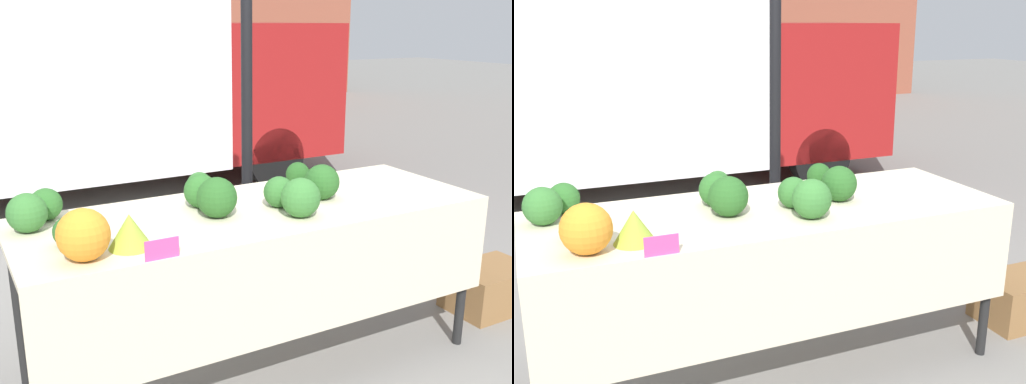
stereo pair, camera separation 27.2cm
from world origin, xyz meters
TOP-DOWN VIEW (x-y plane):
  - ground_plane at (0.00, 0.00)m, footprint 40.00×40.00m
  - tent_pole at (0.38, 0.82)m, footprint 0.07×0.07m
  - parked_truck at (-0.15, 3.75)m, footprint 5.37×1.82m
  - market_table at (0.00, -0.07)m, footprint 2.31×0.83m
  - orange_cauliflower at (-0.89, -0.27)m, footprint 0.21×0.21m
  - romanesco_head at (-0.70, -0.23)m, footprint 0.18×0.18m
  - broccoli_head_0 at (-1.03, 0.17)m, footprint 0.17×0.17m
  - broccoli_head_1 at (-0.91, -0.09)m, footprint 0.12×0.12m
  - broccoli_head_2 at (-0.17, 0.31)m, footprint 0.13×0.13m
  - broccoli_head_3 at (-0.23, -0.04)m, footprint 0.19×0.19m
  - broccoli_head_4 at (0.37, -0.03)m, footprint 0.18×0.18m
  - broccoli_head_5 at (0.11, -0.22)m, footprint 0.19×0.19m
  - broccoli_head_6 at (-0.93, 0.30)m, footprint 0.15×0.15m
  - broccoli_head_7 at (0.39, 0.24)m, footprint 0.13×0.13m
  - broccoli_head_8 at (0.10, -0.04)m, footprint 0.15×0.15m
  - broccoli_head_9 at (-0.23, 0.14)m, footprint 0.17×0.17m
  - price_sign at (-0.63, -0.40)m, footprint 0.14×0.01m
  - produce_crate at (1.59, -0.13)m, footprint 0.51×0.36m

SIDE VIEW (x-z plane):
  - ground_plane at x=0.00m, z-range 0.00..0.00m
  - produce_crate at x=1.59m, z-range 0.00..0.28m
  - market_table at x=0.00m, z-range 0.33..1.20m
  - price_sign at x=-0.63m, z-range 0.87..0.95m
  - broccoli_head_1 at x=-0.91m, z-range 0.87..0.99m
  - broccoli_head_2 at x=-0.17m, z-range 0.87..1.00m
  - broccoli_head_7 at x=0.39m, z-range 0.87..1.00m
  - romanesco_head at x=-0.70m, z-range 0.87..1.01m
  - broccoli_head_6 at x=-0.93m, z-range 0.87..1.02m
  - broccoli_head_8 at x=0.10m, z-range 0.87..1.02m
  - broccoli_head_9 at x=-0.23m, z-range 0.87..1.03m
  - broccoli_head_0 at x=-1.03m, z-range 0.87..1.04m
  - broccoli_head_4 at x=0.37m, z-range 0.87..1.05m
  - broccoli_head_5 at x=0.11m, z-range 0.87..1.05m
  - broccoli_head_3 at x=-0.23m, z-range 0.87..1.06m
  - orange_cauliflower at x=-0.89m, z-range 0.87..1.07m
  - parked_truck at x=-0.15m, z-range 0.07..2.35m
  - tent_pole at x=0.38m, z-range 0.00..2.49m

